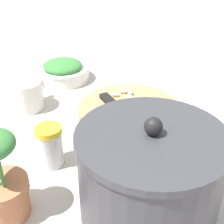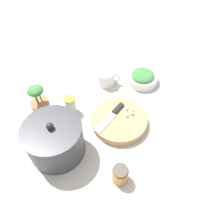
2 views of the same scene
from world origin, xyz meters
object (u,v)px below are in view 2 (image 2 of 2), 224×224
(herb_bowl, at_px, (143,78))
(stock_pot, at_px, (55,140))
(chef_knife, at_px, (112,115))
(potted_herb, at_px, (40,102))
(honey_jar, at_px, (120,174))
(cutting_board, at_px, (120,120))
(coffee_mug, at_px, (106,78))
(garlic_cloves, at_px, (130,112))
(spice_jar, at_px, (71,105))

(herb_bowl, bearing_deg, stock_pot, 155.52)
(chef_knife, height_order, potted_herb, potted_herb)
(chef_knife, relative_size, honey_jar, 2.44)
(cutting_board, height_order, coffee_mug, coffee_mug)
(garlic_cloves, distance_m, coffee_mug, 0.27)
(coffee_mug, bearing_deg, herb_bowl, -68.27)
(honey_jar, bearing_deg, cutting_board, 17.16)
(potted_herb, bearing_deg, stock_pot, -134.68)
(garlic_cloves, xyz_separation_m, spice_jar, (-0.05, 0.28, 0.00))
(garlic_cloves, xyz_separation_m, honey_jar, (-0.31, -0.05, -0.00))
(cutting_board, bearing_deg, herb_bowl, -6.70)
(chef_knife, height_order, herb_bowl, herb_bowl)
(spice_jar, height_order, coffee_mug, spice_jar)
(cutting_board, relative_size, honey_jar, 3.21)
(honey_jar, bearing_deg, garlic_cloves, 8.38)
(herb_bowl, distance_m, coffee_mug, 0.20)
(chef_knife, bearing_deg, stock_pot, 71.07)
(garlic_cloves, distance_m, spice_jar, 0.29)
(herb_bowl, relative_size, spice_jar, 1.89)
(herb_bowl, xyz_separation_m, spice_jar, (-0.32, 0.28, 0.01))
(potted_herb, bearing_deg, spice_jar, -69.58)
(spice_jar, bearing_deg, coffee_mug, -21.88)
(stock_pot, relative_size, potted_herb, 1.42)
(chef_knife, bearing_deg, honey_jar, 132.86)
(garlic_cloves, bearing_deg, potted_herb, 103.35)
(garlic_cloves, bearing_deg, chef_knife, 121.99)
(potted_herb, bearing_deg, garlic_cloves, -76.65)
(coffee_mug, xyz_separation_m, stock_pot, (-0.46, 0.06, 0.04))
(cutting_board, distance_m, coffee_mug, 0.28)
(stock_pot, bearing_deg, potted_herb, 45.32)
(honey_jar, bearing_deg, herb_bowl, 4.44)
(herb_bowl, relative_size, stock_pot, 0.71)
(spice_jar, height_order, honey_jar, spice_jar)
(spice_jar, xyz_separation_m, coffee_mug, (0.24, -0.10, -0.01))
(chef_knife, bearing_deg, garlic_cloves, -129.75)
(spice_jar, bearing_deg, garlic_cloves, -80.17)
(chef_knife, relative_size, herb_bowl, 1.16)
(garlic_cloves, height_order, potted_herb, potted_herb)
(garlic_cloves, distance_m, stock_pot, 0.36)
(spice_jar, bearing_deg, herb_bowl, -41.81)
(cutting_board, relative_size, herb_bowl, 1.53)
(chef_knife, distance_m, garlic_cloves, 0.09)
(chef_knife, height_order, honey_jar, honey_jar)
(stock_pot, height_order, potted_herb, stock_pot)
(cutting_board, height_order, potted_herb, potted_herb)
(potted_herb, bearing_deg, honey_jar, -114.60)
(cutting_board, height_order, herb_bowl, herb_bowl)
(chef_knife, xyz_separation_m, honey_jar, (-0.26, -0.12, -0.00))
(garlic_cloves, relative_size, spice_jar, 0.70)
(garlic_cloves, xyz_separation_m, coffee_mug, (0.19, 0.18, -0.00))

